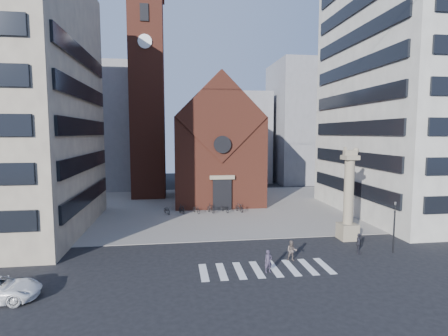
{
  "coord_description": "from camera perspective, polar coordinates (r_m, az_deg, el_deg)",
  "views": [
    {
      "loc": [
        -5.89,
        -27.05,
        9.93
      ],
      "look_at": [
        -1.0,
        8.0,
        6.39
      ],
      "focal_mm": 28.0,
      "sensor_mm": 36.0,
      "label": 1
    }
  ],
  "objects": [
    {
      "name": "building_right",
      "position": [
        49.55,
        29.96,
        12.0
      ],
      "size": [
        18.0,
        22.0,
        32.0
      ],
      "primitive_type": "cube",
      "color": "beige",
      "rests_on": "ground"
    },
    {
      "name": "scooter_4",
      "position": [
        44.02,
        0.18,
        -6.59
      ],
      "size": [
        1.33,
        1.99,
        0.99
      ],
      "primitive_type": "imported",
      "rotation": [
        0.0,
        0.0,
        0.4
      ],
      "color": "black",
      "rests_on": "piazza"
    },
    {
      "name": "pedestrian_2",
      "position": [
        31.48,
        21.14,
        -11.43
      ],
      "size": [
        0.79,
        1.08,
        1.71
      ],
      "primitive_type": "imported",
      "rotation": [
        0.0,
        0.0,
        1.15
      ],
      "color": "#27272F",
      "rests_on": "ground"
    },
    {
      "name": "campanile",
      "position": [
        55.51,
        -12.41,
        11.59
      ],
      "size": [
        5.5,
        5.5,
        31.2
      ],
      "color": "brown",
      "rests_on": "ground"
    },
    {
      "name": "piazza",
      "position": [
        47.47,
        -0.65,
        -6.33
      ],
      "size": [
        46.0,
        30.0,
        0.05
      ],
      "primitive_type": "cube",
      "color": "gray",
      "rests_on": "ground"
    },
    {
      "name": "bg_block_right",
      "position": [
        74.5,
        14.15,
        7.14
      ],
      "size": [
        16.0,
        14.0,
        24.0
      ],
      "primitive_type": "cube",
      "color": "gray",
      "rests_on": "ground"
    },
    {
      "name": "pedestrian_1",
      "position": [
        28.41,
        11.01,
        -13.12
      ],
      "size": [
        0.94,
        0.83,
        1.62
      ],
      "primitive_type": "imported",
      "rotation": [
        0.0,
        0.0,
        -0.33
      ],
      "color": "#60524C",
      "rests_on": "ground"
    },
    {
      "name": "bg_block_left",
      "position": [
        68.53,
        -19.95,
        6.27
      ],
      "size": [
        16.0,
        14.0,
        22.0
      ],
      "primitive_type": "cube",
      "color": "gray",
      "rests_on": "ground"
    },
    {
      "name": "bg_block_mid",
      "position": [
        73.03,
        1.43,
        4.98
      ],
      "size": [
        14.0,
        12.0,
        18.0
      ],
      "primitive_type": "cube",
      "color": "gray",
      "rests_on": "ground"
    },
    {
      "name": "scooter_3",
      "position": [
        43.8,
        -2.17,
        -6.59
      ],
      "size": [
        1.18,
        1.88,
        1.1
      ],
      "primitive_type": "imported",
      "rotation": [
        0.0,
        0.0,
        0.4
      ],
      "color": "black",
      "rests_on": "piazza"
    },
    {
      "name": "scooter_2",
      "position": [
        43.67,
        -4.54,
        -6.71
      ],
      "size": [
        1.33,
        1.99,
        0.99
      ],
      "primitive_type": "imported",
      "rotation": [
        0.0,
        0.0,
        0.4
      ],
      "color": "black",
      "rests_on": "piazza"
    },
    {
      "name": "pedestrian_0",
      "position": [
        25.98,
        7.25,
        -14.86
      ],
      "size": [
        0.67,
        0.53,
        1.63
      ],
      "primitive_type": "imported",
      "rotation": [
        0.0,
        0.0,
        0.25
      ],
      "color": "#372F42",
      "rests_on": "ground"
    },
    {
      "name": "scooter_5",
      "position": [
        44.3,
        2.5,
        -6.45
      ],
      "size": [
        1.18,
        1.88,
        1.1
      ],
      "primitive_type": "imported",
      "rotation": [
        0.0,
        0.0,
        0.4
      ],
      "color": "black",
      "rests_on": "piazza"
    },
    {
      "name": "church",
      "position": [
        52.46,
        -1.5,
        3.59
      ],
      "size": [
        12.0,
        16.65,
        18.0
      ],
      "color": "brown",
      "rests_on": "ground"
    },
    {
      "name": "scooter_1",
      "position": [
        43.6,
        -6.92,
        -6.69
      ],
      "size": [
        1.18,
        1.88,
        1.1
      ],
      "primitive_type": "imported",
      "rotation": [
        0.0,
        0.0,
        0.4
      ],
      "color": "black",
      "rests_on": "piazza"
    },
    {
      "name": "lion_column",
      "position": [
        34.61,
        19.66,
        -5.4
      ],
      "size": [
        1.63,
        1.6,
        8.68
      ],
      "color": "gray",
      "rests_on": "ground"
    },
    {
      "name": "traffic_light",
      "position": [
        32.52,
        26.04,
        -8.47
      ],
      "size": [
        0.13,
        0.16,
        4.3
      ],
      "color": "black",
      "rests_on": "ground"
    },
    {
      "name": "scooter_0",
      "position": [
        43.62,
        -9.3,
        -6.79
      ],
      "size": [
        1.33,
        1.99,
        0.99
      ],
      "primitive_type": "imported",
      "rotation": [
        0.0,
        0.0,
        0.4
      ],
      "color": "black",
      "rests_on": "piazza"
    },
    {
      "name": "ground",
      "position": [
        29.41,
        4.21,
        -14.03
      ],
      "size": [
        120.0,
        120.0,
        0.0
      ],
      "primitive_type": "plane",
      "color": "black",
      "rests_on": "ground"
    },
    {
      "name": "zebra_crossing",
      "position": [
        26.81,
        6.81,
        -16.05
      ],
      "size": [
        10.2,
        3.2,
        0.01
      ],
      "primitive_type": null,
      "color": "white",
      "rests_on": "ground"
    }
  ]
}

